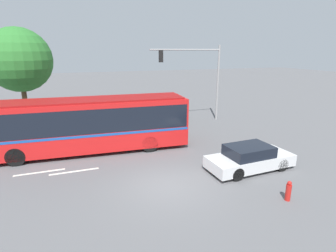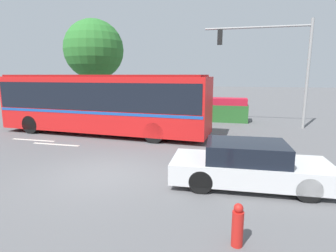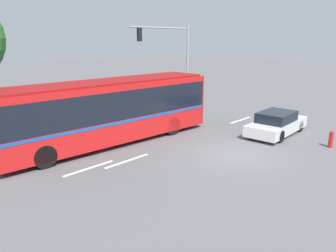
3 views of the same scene
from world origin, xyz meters
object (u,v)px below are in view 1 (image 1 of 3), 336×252
at_px(traffic_light_pole, 201,71).
at_px(street_tree_left, 19,60).
at_px(city_bus, 90,122).
at_px(fire_hydrant, 288,191).
at_px(sedan_foreground, 250,158).

bearing_deg(traffic_light_pole, street_tree_left, -12.82).
height_order(city_bus, fire_hydrant, city_bus).
height_order(city_bus, traffic_light_pole, traffic_light_pole).
distance_m(city_bus, sedan_foreground, 9.27).
relative_size(city_bus, traffic_light_pole, 1.83).
bearing_deg(street_tree_left, fire_hydrant, -54.38).
height_order(sedan_foreground, fire_hydrant, sedan_foreground).
distance_m(city_bus, fire_hydrant, 11.14).
bearing_deg(fire_hydrant, city_bus, 129.62).
xyz_separation_m(city_bus, fire_hydrant, (7.04, -8.51, -1.42)).
relative_size(city_bus, street_tree_left, 1.53).
bearing_deg(sedan_foreground, fire_hydrant, -98.78).
bearing_deg(city_bus, fire_hydrant, 133.33).
relative_size(traffic_light_pole, street_tree_left, 0.83).
height_order(sedan_foreground, traffic_light_pole, traffic_light_pole).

